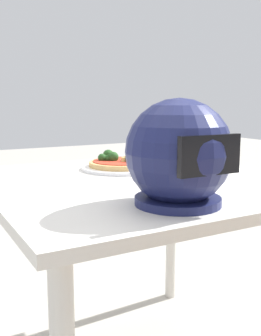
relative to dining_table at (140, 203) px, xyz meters
The scene contains 4 objects.
dining_table is the anchor object (origin of this frame).
pizza_plate 0.22m from the dining_table, 99.55° to the right, with size 0.30×0.30×0.01m, color white.
pizza 0.23m from the dining_table, 98.39° to the right, with size 0.24×0.24×0.05m.
motorcycle_helmet 0.40m from the dining_table, 75.16° to the left, with size 0.26×0.26×0.26m.
Camera 1 is at (0.66, 1.12, 0.96)m, focal length 43.11 mm.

